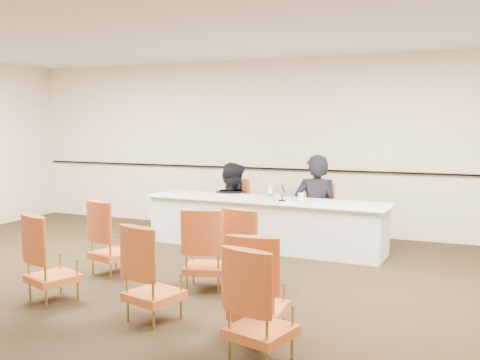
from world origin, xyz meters
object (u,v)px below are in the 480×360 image
microphone (282,192)px  aud_chair_back_right (259,285)px  panelist_main (316,215)px  aud_chair_front_right (249,248)px  panelist_second_chair (232,208)px  aud_chair_back_mid (154,272)px  panel_table (264,223)px  drinking_glass (278,197)px  panelist_second (232,215)px  aud_chair_extra (261,304)px  water_bottle (270,192)px  coffee_cup (301,198)px  panelist_main_chair (316,214)px  aud_chair_front_left (113,237)px  aud_chair_front_mid (205,248)px  aud_chair_back_left (53,257)px

microphone → aud_chair_back_right: 3.24m
panelist_main → aud_chair_front_right: bearing=75.2°
panelist_second_chair → aud_chair_back_mid: bearing=-74.8°
panel_table → drinking_glass: size_ratio=37.50×
aud_chair_back_mid → panelist_second: bearing=117.9°
microphone → aud_chair_extra: 3.73m
panelist_second → aud_chair_back_right: size_ratio=1.88×
microphone → water_bottle: bearing=145.2°
panelist_main → drinking_glass: 0.81m
coffee_cup → panelist_main: bearing=83.9°
aud_chair_extra → panel_table: bearing=124.6°
panelist_main → coffee_cup: (-0.07, -0.66, 0.35)m
panel_table → panelist_main_chair: bearing=40.7°
panel_table → aud_chair_extra: bearing=-67.6°
coffee_cup → aud_chair_extra: 3.64m
aud_chair_front_left → aud_chair_back_right: bearing=-9.3°
aud_chair_front_mid → aud_chair_back_left: size_ratio=1.00×
panelist_main_chair → aud_chair_front_right: same height
drinking_glass → aud_chair_front_mid: size_ratio=0.11×
panel_table → microphone: (0.32, -0.13, 0.52)m
aud_chair_back_left → water_bottle: bearing=87.1°
panel_table → panelist_main_chair: panelist_main_chair is taller
aud_chair_back_mid → aud_chair_front_mid: bearing=104.2°
drinking_glass → aud_chair_back_mid: bearing=-94.0°
aud_chair_back_right → aud_chair_extra: 0.50m
panel_table → water_bottle: (0.09, 0.00, 0.49)m
panelist_second → aud_chair_back_right: (1.87, -3.86, 0.12)m
drinking_glass → panel_table: bearing=163.4°
aud_chair_front_left → aud_chair_front_mid: size_ratio=1.00×
panel_table → panelist_main: 0.86m
panel_table → aud_chair_back_right: 3.42m
panelist_main_chair → aud_chair_back_right: 3.79m
microphone → aud_chair_back_mid: 3.17m
panelist_main_chair → panelist_second: size_ratio=0.53×
microphone → aud_chair_extra: microphone is taller
panel_table → coffee_cup: 0.77m
water_bottle → aud_chair_front_left: bearing=-124.2°
aud_chair_extra → panelist_second: bearing=131.2°
drinking_glass → coffee_cup: bearing=-11.7°
panelist_main_chair → aud_chair_back_right: same height
water_bottle → panelist_main: bearing=41.3°
panelist_second_chair → panelist_main_chair: bearing=0.0°
panelist_main → panelist_main_chair: panelist_main is taller
panelist_second → panel_table: bearing=156.0°
panelist_second → aud_chair_front_mid: size_ratio=1.88×
drinking_glass → coffee_cup: size_ratio=0.71×
panelist_main → aud_chair_back_mid: size_ratio=1.99×
panelist_main → aud_chair_back_mid: panelist_main is taller
drinking_glass → coffee_cup: coffee_cup is taller
aud_chair_back_right → panelist_main: bearing=92.7°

